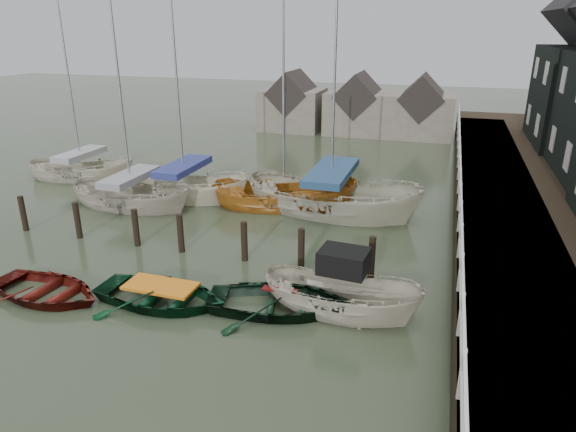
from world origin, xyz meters
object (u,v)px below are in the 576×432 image
(rowboat_dkgreen, at_px, (280,310))
(sailboat_e, at_px, (83,177))
(sailboat_d, at_px, (331,211))
(sailboat_a, at_px, (133,205))
(motorboat, at_px, (340,310))
(sailboat_b, at_px, (185,196))
(rowboat_green, at_px, (162,303))
(rowboat_red, at_px, (48,297))
(sailboat_c, at_px, (284,206))

(rowboat_dkgreen, relative_size, sailboat_e, 0.41)
(sailboat_d, height_order, sailboat_e, sailboat_d)
(sailboat_a, bearing_deg, motorboat, -117.39)
(rowboat_dkgreen, xyz_separation_m, sailboat_d, (-0.43, 8.33, 0.06))
(rowboat_dkgreen, height_order, motorboat, motorboat)
(rowboat_dkgreen, bearing_deg, sailboat_b, 29.32)
(rowboat_green, relative_size, sailboat_b, 0.35)
(rowboat_red, height_order, motorboat, motorboat)
(sailboat_d, bearing_deg, sailboat_c, 95.71)
(sailboat_a, bearing_deg, sailboat_c, -70.08)
(rowboat_dkgreen, distance_m, sailboat_a, 11.02)
(rowboat_red, relative_size, sailboat_a, 0.31)
(rowboat_red, bearing_deg, sailboat_d, -27.05)
(motorboat, distance_m, sailboat_a, 12.21)
(rowboat_dkgreen, height_order, sailboat_a, sailboat_a)
(rowboat_red, bearing_deg, sailboat_e, 39.64)
(motorboat, xyz_separation_m, sailboat_c, (-4.23, 8.07, -0.08))
(rowboat_green, relative_size, sailboat_d, 0.33)
(rowboat_green, relative_size, motorboat, 0.85)
(rowboat_green, bearing_deg, sailboat_a, 38.93)
(sailboat_e, bearing_deg, rowboat_red, -160.89)
(rowboat_green, xyz_separation_m, sailboat_d, (2.94, 8.98, 0.06))
(sailboat_a, height_order, sailboat_e, sailboat_a)
(rowboat_dkgreen, relative_size, motorboat, 0.87)
(rowboat_red, xyz_separation_m, sailboat_e, (-7.16, 10.87, 0.07))
(rowboat_red, xyz_separation_m, sailboat_a, (-2.16, 7.78, 0.07))
(sailboat_a, relative_size, sailboat_b, 1.03)
(sailboat_a, bearing_deg, sailboat_b, -38.47)
(rowboat_green, bearing_deg, sailboat_c, -4.29)
(motorboat, bearing_deg, sailboat_b, 53.61)
(motorboat, height_order, sailboat_a, sailboat_a)
(motorboat, bearing_deg, sailboat_a, 65.19)
(rowboat_green, distance_m, sailboat_a, 9.01)
(rowboat_red, height_order, rowboat_dkgreen, rowboat_dkgreen)
(sailboat_c, relative_size, sailboat_e, 0.98)
(rowboat_green, xyz_separation_m, motorboat, (5.02, 1.03, 0.09))
(rowboat_red, xyz_separation_m, sailboat_b, (-0.56, 9.64, 0.06))
(rowboat_dkgreen, relative_size, sailboat_d, 0.34)
(rowboat_red, distance_m, sailboat_c, 10.67)
(rowboat_red, relative_size, sailboat_c, 0.38)
(sailboat_d, distance_m, sailboat_e, 13.58)
(sailboat_c, bearing_deg, rowboat_green, 162.50)
(rowboat_dkgreen, bearing_deg, sailboat_c, 4.71)
(sailboat_a, relative_size, sailboat_d, 0.99)
(rowboat_red, distance_m, rowboat_dkgreen, 6.93)
(rowboat_green, height_order, sailboat_e, sailboat_e)
(rowboat_green, bearing_deg, rowboat_red, 102.29)
(rowboat_green, bearing_deg, sailboat_e, 46.85)
(rowboat_green, xyz_separation_m, sailboat_e, (-10.58, 10.17, 0.07))
(rowboat_green, relative_size, sailboat_c, 0.41)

